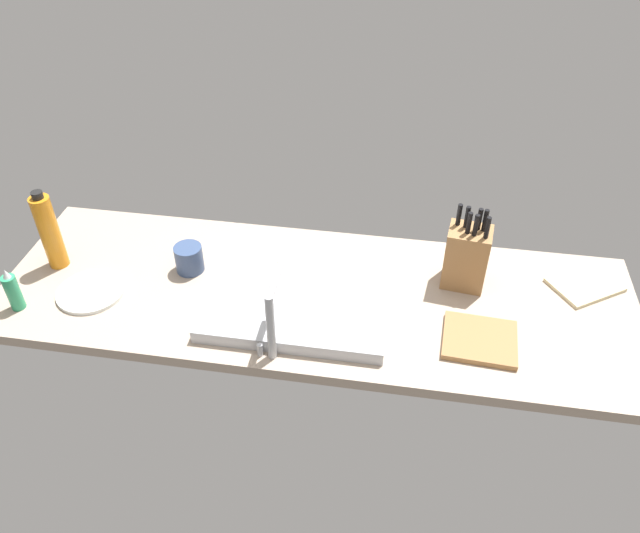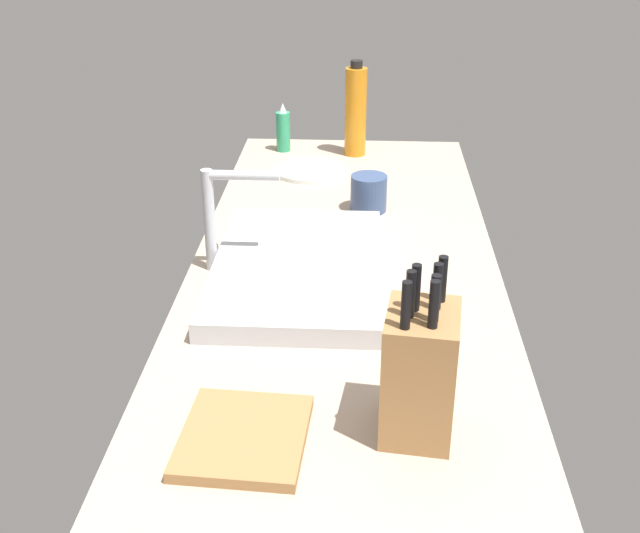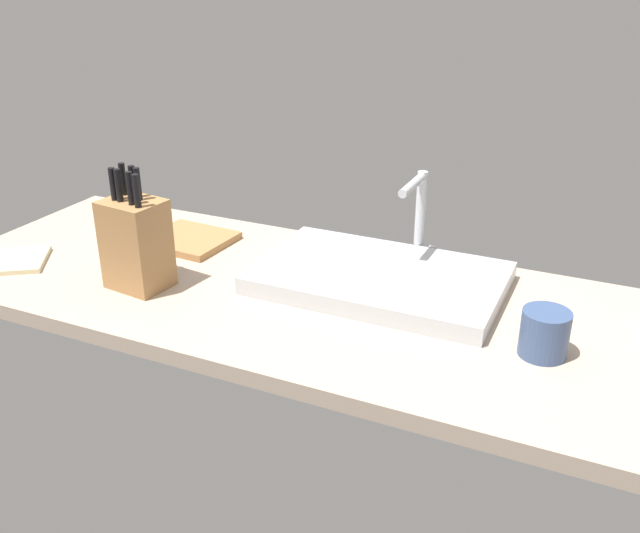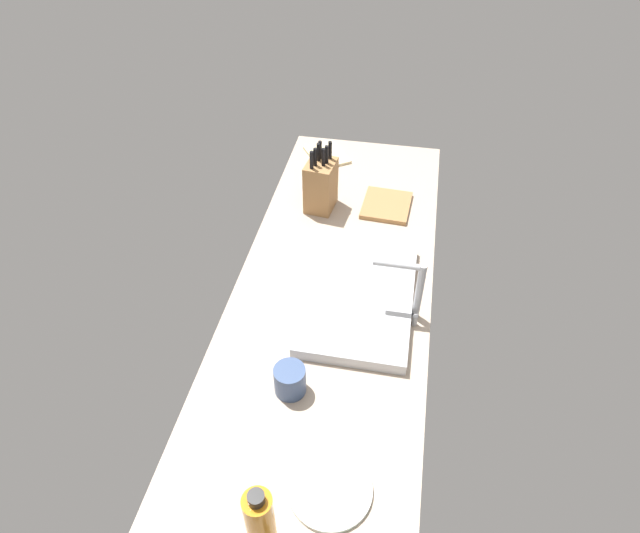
{
  "view_description": "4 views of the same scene",
  "coord_description": "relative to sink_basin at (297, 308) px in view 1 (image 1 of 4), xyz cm",
  "views": [
    {
      "loc": [
        -24.88,
        142.96,
        131.83
      ],
      "look_at": [
        -1.2,
        -2.97,
        11.88
      ],
      "focal_mm": 35.22,
      "sensor_mm": 36.0,
      "label": 1
    },
    {
      "loc": [
        -143.44,
        -3.44,
        79.74
      ],
      "look_at": [
        -2.09,
        4.52,
        9.2
      ],
      "focal_mm": 45.08,
      "sensor_mm": 36.0,
      "label": 2
    },
    {
      "loc": [
        50.69,
        -123.39,
        71.71
      ],
      "look_at": [
        -4.42,
        -4.14,
        12.41
      ],
      "focal_mm": 39.08,
      "sensor_mm": 36.0,
      "label": 3
    },
    {
      "loc": [
        128.91,
        19.9,
        134.46
      ],
      "look_at": [
        -1.2,
        -4.55,
        12.17
      ],
      "focal_mm": 30.94,
      "sensor_mm": 36.0,
      "label": 4
    }
  ],
  "objects": [
    {
      "name": "dinner_plate",
      "position": [
        64.39,
        1.55,
        -1.45
      ],
      "size": [
        20.59,
        20.59,
        1.2
      ],
      "primitive_type": "cylinder",
      "color": "silver",
      "rests_on": "countertop_slab"
    },
    {
      "name": "faucet",
      "position": [
        3.42,
        16.14,
        11.53
      ],
      "size": [
        5.5,
        15.93,
        22.08
      ],
      "color": "#B7BABF",
      "rests_on": "countertop_slab"
    },
    {
      "name": "countertop_slab",
      "position": [
        -3.8,
        -9.48,
        -3.8
      ],
      "size": [
        195.86,
        65.66,
        3.5
      ],
      "primitive_type": "cube",
      "color": "tan",
      "rests_on": "ground"
    },
    {
      "name": "soap_bottle",
      "position": [
        82.93,
        11.0,
        4.28
      ],
      "size": [
        4.17,
        4.17,
        14.48
      ],
      "color": "#2D9966",
      "rests_on": "countertop_slab"
    },
    {
      "name": "cutting_board",
      "position": [
        -53.29,
        3.65,
        -1.15
      ],
      "size": [
        21.53,
        19.46,
        1.8
      ],
      "primitive_type": "cube",
      "rotation": [
        0.0,
        0.0,
        -0.06
      ],
      "color": "#9E7042",
      "rests_on": "countertop_slab"
    },
    {
      "name": "coffee_mug",
      "position": [
        37.64,
        -14.5,
        2.43
      ],
      "size": [
        8.95,
        8.95,
        8.96
      ],
      "primitive_type": "cylinder",
      "color": "#384C75",
      "rests_on": "countertop_slab"
    },
    {
      "name": "knife_block",
      "position": [
        -48.71,
        -21.98,
        8.43
      ],
      "size": [
        13.96,
        11.88,
        27.11
      ],
      "rotation": [
        0.0,
        0.0,
        -0.12
      ],
      "color": "#9E7042",
      "rests_on": "countertop_slab"
    },
    {
      "name": "dish_towel",
      "position": [
        -86.6,
        -26.26,
        -1.45
      ],
      "size": [
        25.02,
        23.61,
        1.2
      ],
      "primitive_type": "cube",
      "rotation": [
        0.0,
        0.0,
        0.59
      ],
      "color": "beige",
      "rests_on": "countertop_slab"
    },
    {
      "name": "sink_basin",
      "position": [
        0.0,
        0.0,
        0.0
      ],
      "size": [
        54.08,
        34.12,
        4.1
      ],
      "primitive_type": "cube",
      "color": "#B7BABF",
      "rests_on": "countertop_slab"
    },
    {
      "name": "water_bottle",
      "position": [
        80.77,
        -10.42,
        11.0
      ],
      "size": [
        6.26,
        6.26,
        27.6
      ],
      "color": "orange",
      "rests_on": "countertop_slab"
    }
  ]
}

